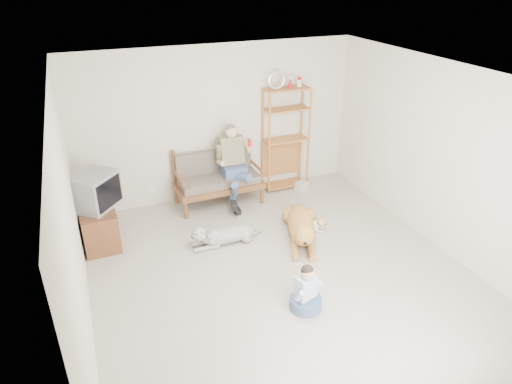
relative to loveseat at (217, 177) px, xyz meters
name	(u,v)px	position (x,y,z in m)	size (l,w,h in m)	color
floor	(282,276)	(0.14, -2.44, -0.49)	(5.50, 5.50, 0.00)	beige
ceiling	(289,79)	(0.14, -2.44, 2.21)	(5.50, 5.50, 0.00)	white
wall_back	(218,124)	(0.14, 0.31, 0.86)	(5.00, 5.00, 0.00)	beige
wall_front	(443,340)	(0.14, -5.19, 0.86)	(5.00, 5.00, 0.00)	beige
wall_left	(72,227)	(-2.36, -2.44, 0.86)	(5.50, 5.50, 0.00)	beige
wall_right	(444,159)	(2.64, -2.44, 0.86)	(5.50, 5.50, 0.00)	beige
loveseat	(217,177)	(0.00, 0.00, 0.00)	(1.52, 0.74, 0.95)	brown
man	(234,171)	(0.24, -0.24, 0.17)	(0.54, 0.77, 1.25)	#435B7B
etagere	(286,138)	(1.36, 0.11, 0.49)	(0.85, 0.37, 2.22)	#A56B33
book_stack	(302,186)	(1.62, -0.11, -0.41)	(0.22, 0.16, 0.14)	silver
tv_stand	(99,225)	(-2.08, -0.61, -0.19)	(0.51, 0.91, 0.60)	brown
crt_tv	(95,191)	(-2.05, -0.59, 0.38)	(0.80, 0.81, 0.53)	gray
wall_outlet	(152,190)	(-1.11, 0.30, -0.19)	(0.12, 0.02, 0.08)	white
golden_retriever	(301,227)	(0.82, -1.67, -0.28)	(0.82, 1.59, 0.51)	#B06F3D
shaggy_dog	(222,235)	(-0.37, -1.35, -0.34)	(1.23, 0.30, 0.36)	white
terrier	(312,224)	(1.11, -1.49, -0.39)	(0.48, 0.45, 0.22)	silver
child	(306,293)	(0.14, -3.12, -0.26)	(0.40, 0.40, 0.63)	#435B7B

